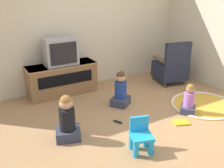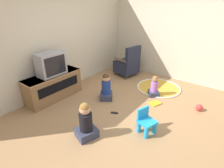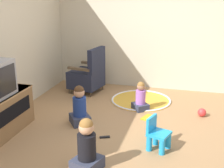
# 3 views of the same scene
# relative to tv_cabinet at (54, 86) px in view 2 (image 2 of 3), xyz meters

# --- Properties ---
(ground_plane) EXTENTS (30.00, 30.00, 0.00)m
(ground_plane) POSITION_rel_tv_cabinet_xyz_m (0.69, -1.79, -0.32)
(ground_plane) COLOR #9E754C
(wall_back) EXTENTS (5.33, 0.12, 2.64)m
(wall_back) POSITION_rel_tv_cabinet_xyz_m (0.36, 0.31, 1.00)
(wall_back) COLOR beige
(wall_back) RESTS_ON ground_plane
(wall_right) EXTENTS (0.12, 5.16, 2.64)m
(wall_right) POSITION_rel_tv_cabinet_xyz_m (2.97, -2.21, 1.00)
(wall_right) COLOR beige
(wall_right) RESTS_ON ground_plane
(tv_cabinet) EXTENTS (1.35, 0.47, 0.61)m
(tv_cabinet) POSITION_rel_tv_cabinet_xyz_m (0.00, 0.00, 0.00)
(tv_cabinet) COLOR brown
(tv_cabinet) RESTS_ON ground_plane
(television) EXTENTS (0.61, 0.35, 0.52)m
(television) POSITION_rel_tv_cabinet_xyz_m (0.00, -0.03, 0.55)
(television) COLOR #939399
(television) RESTS_ON tv_cabinet
(black_armchair) EXTENTS (0.70, 0.71, 0.95)m
(black_armchair) POSITION_rel_tv_cabinet_xyz_m (2.27, -0.60, 0.04)
(black_armchair) COLOR brown
(black_armchair) RESTS_ON ground_plane
(yellow_kid_chair) EXTENTS (0.35, 0.34, 0.46)m
(yellow_kid_chair) POSITION_rel_tv_cabinet_xyz_m (0.24, -2.32, -0.13)
(yellow_kid_chair) COLOR #1E99DB
(yellow_kid_chair) RESTS_ON ground_plane
(play_mat) EXTENTS (1.17, 1.17, 0.04)m
(play_mat) POSITION_rel_tv_cabinet_xyz_m (2.03, -1.78, -0.31)
(play_mat) COLOR gold
(play_mat) RESTS_ON ground_plane
(child_watching_left) EXTENTS (0.36, 0.35, 0.53)m
(child_watching_left) POSITION_rel_tv_cabinet_xyz_m (1.57, -1.85, -0.09)
(child_watching_left) COLOR #33384C
(child_watching_left) RESTS_ON ground_plane
(child_watching_center) EXTENTS (0.42, 0.39, 0.67)m
(child_watching_center) POSITION_rel_tv_cabinet_xyz_m (-0.49, -1.57, -0.03)
(child_watching_center) COLOR #33384C
(child_watching_center) RESTS_ON ground_plane
(child_watching_right) EXTENTS (0.43, 0.43, 0.64)m
(child_watching_right) POSITION_rel_tv_cabinet_xyz_m (0.73, -1.01, -0.04)
(child_watching_right) COLOR #33384C
(child_watching_right) RESTS_ON ground_plane
(toy_ball) EXTENTS (0.14, 0.14, 0.14)m
(toy_ball) POSITION_rel_tv_cabinet_xyz_m (1.55, -2.92, -0.24)
(toy_ball) COLOR red
(toy_ball) RESTS_ON ground_plane
(book) EXTENTS (0.29, 0.26, 0.02)m
(book) POSITION_rel_tv_cabinet_xyz_m (1.22, -2.06, -0.31)
(book) COLOR gold
(book) RESTS_ON ground_plane
(remote_control) EXTENTS (0.10, 0.15, 0.02)m
(remote_control) POSITION_rel_tv_cabinet_xyz_m (0.35, -1.54, -0.31)
(remote_control) COLOR black
(remote_control) RESTS_ON ground_plane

